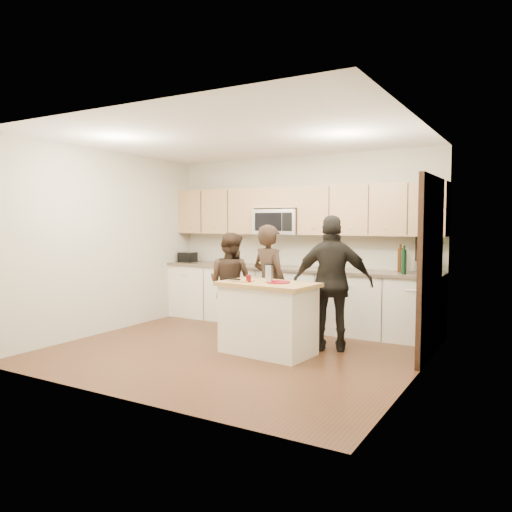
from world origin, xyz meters
The scene contains 21 objects.
floor centered at (0.00, 0.00, 0.00)m, with size 4.50×4.50×0.00m, color #532F1C.
room_shell centered at (0.00, 0.00, 1.73)m, with size 4.52×4.02×2.71m.
back_cabinetry centered at (0.00, 1.69, 0.47)m, with size 4.50×0.66×0.94m.
upper_cabinetry centered at (0.03, 1.83, 1.84)m, with size 4.50×0.33×0.75m.
microwave centered at (-0.31, 1.80, 1.65)m, with size 0.76×0.41×0.40m.
doorway centered at (2.23, 0.90, 1.16)m, with size 0.06×1.25×2.20m.
framed_picture centered at (1.95, 1.98, 1.28)m, with size 0.30×0.03×0.38m.
dish_towel centered at (-0.95, 1.50, 0.80)m, with size 0.34×0.60×0.48m.
island centered at (0.43, 0.10, 0.45)m, with size 1.26×0.81×0.90m.
red_plate centered at (0.56, 0.12, 0.91)m, with size 0.30×0.30×0.02m, color maroon.
box_grater centered at (0.47, 0.05, 1.03)m, with size 0.10×0.06×0.22m.
drink_glass centered at (0.21, -0.01, 0.95)m, with size 0.07×0.07×0.09m, color #650B0F.
cutting_board centered at (0.12, 0.01, 0.91)m, with size 0.23×0.20×0.02m, color #AF8849.
tongs centered at (-0.03, 0.00, 0.92)m, with size 0.23×0.03×0.02m, color black.
knife centered at (0.06, -0.11, 0.92)m, with size 0.22×0.02×0.01m, color silver.
toaster centered at (-2.05, 1.67, 1.03)m, with size 0.27×0.23×0.17m.
bottle_cluster centered at (1.83, 1.70, 1.12)m, with size 0.46×0.32×0.40m.
orchid centered at (2.10, 1.72, 1.19)m, with size 0.27×0.22×0.50m, color #2C7031.
woman_left centered at (0.15, 0.65, 0.81)m, with size 0.59×0.39×1.61m, color black.
woman_center centered at (-0.63, 0.86, 0.75)m, with size 0.73×0.57×1.49m, color #2E2017.
woman_right centered at (1.07, 0.65, 0.87)m, with size 1.02×0.42×1.74m, color black.
Camera 1 is at (3.39, -5.32, 1.66)m, focal length 35.00 mm.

